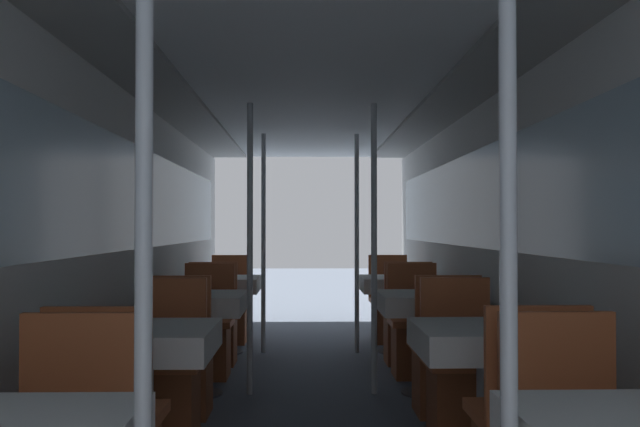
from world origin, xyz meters
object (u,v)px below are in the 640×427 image
chair_left_near_2 (182,371)px  chair_right_far_2 (415,340)px  chair_right_far_1 (461,388)px  dining_table_right_3 (397,288)px  support_pole_right_0 (509,289)px  chair_right_far_3 (390,314)px  chair_left_far_1 (166,390)px  dining_table_left_3 (223,288)px  chair_right_near_2 (443,370)px  support_pole_left_2 (250,248)px  dining_table_left_1 (142,350)px  chair_left_near_3 (215,332)px  dining_table_right_2 (427,308)px  chair_right_near_3 (406,331)px  support_pole_right_3 (357,243)px  dining_table_left_2 (196,309)px  support_pole_left_0 (143,290)px  support_pole_right_2 (374,248)px  chair_left_far_2 (207,341)px  chair_left_far_3 (229,315)px  dining_table_right_1 (488,348)px  support_pole_left_3 (263,243)px

chair_left_near_2 → chair_right_far_2: size_ratio=1.00×
chair_right_far_1 → dining_table_right_3: (0.00, 2.86, 0.33)m
support_pole_right_0 → chair_right_far_3: size_ratio=2.32×
chair_left_far_1 → chair_right_far_2: same height
dining_table_left_3 → dining_table_right_3: size_ratio=1.00×
chair_right_near_2 → chair_right_far_2: size_ratio=1.00×
chair_right_far_1 → support_pole_left_2: bearing=-40.9°
dining_table_left_1 → dining_table_left_3: same height
chair_left_near_3 → dining_table_right_2: bearing=-33.6°
support_pole_right_0 → chair_right_near_3: support_pole_right_0 is taller
chair_right_near_2 → dining_table_right_3: size_ratio=1.25×
chair_left_far_1 → support_pole_right_3: bearing=-114.6°
chair_left_far_1 → chair_right_far_3: (1.70, 3.46, 0.00)m
dining_table_left_2 → chair_left_near_3: chair_left_near_3 is taller
chair_right_near_3 → support_pole_left_0: bearing=-105.9°
support_pole_right_3 → support_pole_right_2: bearing=-90.0°
chair_left_far_2 → chair_left_far_3: 1.73m
chair_right_near_3 → support_pole_right_2: bearing=-109.2°
chair_right_far_2 → chair_right_far_3: 1.73m
dining_table_left_1 → chair_right_near_2: (1.70, 1.13, -0.33)m
dining_table_right_1 → chair_right_far_2: size_ratio=0.80×
dining_table_right_2 → dining_table_left_1: bearing=-134.5°
chair_left_near_3 → support_pole_right_3: (1.31, 0.60, 0.78)m
chair_right_far_3 → support_pole_left_2: bearing=60.7°
chair_left_far_1 → dining_table_right_3: bearing=-120.7°
dining_table_right_3 → support_pole_right_3: (-0.39, 0.00, 0.45)m
chair_right_far_2 → chair_right_far_3: (0.00, 1.73, 0.00)m
chair_left_far_3 → chair_right_near_2: (1.70, -2.93, 0.00)m
dining_table_left_1 → chair_right_far_1: size_ratio=0.80×
chair_left_near_3 → chair_right_near_2: same height
dining_table_left_3 → support_pole_right_3: (1.31, 0.00, 0.45)m
support_pole_right_0 → chair_right_near_2: support_pole_right_0 is taller
chair_right_far_3 → support_pole_right_3: bearing=56.7°
support_pole_left_2 → dining_table_right_2: support_pole_left_2 is taller
chair_right_far_3 → support_pole_right_0: bearing=86.1°
chair_left_near_3 → support_pole_left_3: support_pole_left_3 is taller
support_pole_left_0 → chair_left_far_3: size_ratio=2.32×
dining_table_right_1 → chair_left_far_3: bearing=112.7°
support_pole_left_0 → chair_left_far_2: size_ratio=2.32×
chair_left_near_2 → chair_right_near_3: 2.43m
chair_left_far_1 → dining_table_right_1: chair_left_far_1 is taller
chair_right_near_3 → chair_right_far_3: size_ratio=1.00×
chair_left_far_1 → dining_table_right_3: chair_left_far_1 is taller
dining_table_left_1 → chair_right_far_2: chair_right_far_2 is taller
chair_right_far_1 → support_pole_right_3: support_pole_right_3 is taller
dining_table_left_3 → dining_table_right_2: (1.70, -1.73, 0.00)m
chair_left_far_2 → chair_right_far_3: size_ratio=1.00×
dining_table_right_3 → chair_right_far_3: chair_right_far_3 is taller
dining_table_left_1 → dining_table_right_1: bearing=0.0°
chair_left_far_2 → dining_table_right_3: bearing=-146.4°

